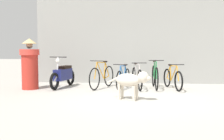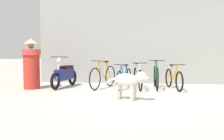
% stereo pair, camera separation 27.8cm
% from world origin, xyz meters
% --- Properties ---
extents(ground_plane, '(60.00, 60.00, 0.00)m').
position_xyz_m(ground_plane, '(0.00, 0.00, 0.00)').
color(ground_plane, '#ADA89E').
extents(shop_wall_back, '(7.63, 0.20, 3.19)m').
position_xyz_m(shop_wall_back, '(0.00, 3.28, 1.60)').
color(shop_wall_back, gray).
rests_on(shop_wall_back, ground).
extents(bicycle_0, '(0.65, 1.66, 0.91)m').
position_xyz_m(bicycle_0, '(-1.18, 1.84, 0.38)').
color(bicycle_0, black).
rests_on(bicycle_0, ground).
extents(bicycle_1, '(0.50, 1.61, 0.80)m').
position_xyz_m(bicycle_1, '(-0.48, 1.80, 0.34)').
color(bicycle_1, black).
rests_on(bicycle_1, ground).
extents(bicycle_2, '(0.46, 1.69, 0.85)m').
position_xyz_m(bicycle_2, '(-0.05, 1.79, 0.35)').
color(bicycle_2, black).
rests_on(bicycle_2, ground).
extents(bicycle_3, '(0.46, 1.67, 0.93)m').
position_xyz_m(bicycle_3, '(0.53, 1.88, 0.38)').
color(bicycle_3, black).
rests_on(bicycle_3, ground).
extents(bicycle_4, '(0.50, 1.59, 0.81)m').
position_xyz_m(bicycle_4, '(1.07, 1.81, 0.33)').
color(bicycle_4, black).
rests_on(bicycle_4, ground).
extents(motorcycle, '(0.58, 1.75, 1.03)m').
position_xyz_m(motorcycle, '(-2.48, 1.87, 0.41)').
color(motorcycle, black).
rests_on(motorcycle, ground).
extents(stray_dog, '(1.11, 0.63, 0.72)m').
position_xyz_m(stray_dog, '(-0.21, -0.17, 0.49)').
color(stray_dog, beige).
rests_on(stray_dog, ground).
extents(person_in_robes, '(0.82, 0.82, 1.60)m').
position_xyz_m(person_in_robes, '(-3.42, 1.41, 0.80)').
color(person_in_robes, '#B72D23').
rests_on(person_in_robes, ground).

